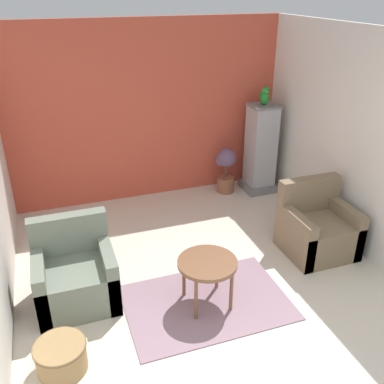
{
  "coord_description": "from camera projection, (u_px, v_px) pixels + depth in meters",
  "views": [
    {
      "loc": [
        -1.39,
        -2.08,
        2.96
      ],
      "look_at": [
        0.0,
        1.87,
        0.89
      ],
      "focal_mm": 40.0,
      "sensor_mm": 36.0,
      "label": 1
    }
  ],
  "objects": [
    {
      "name": "wicker_basket",
      "position": [
        61.0,
        356.0,
        3.57
      ],
      "size": [
        0.44,
        0.44,
        0.27
      ],
      "color": "#A37F51",
      "rests_on": "ground_plane"
    },
    {
      "name": "wall_right",
      "position": [
        350.0,
        139.0,
        5.1
      ],
      "size": [
        0.06,
        3.74,
        2.56
      ],
      "color": "silver",
      "rests_on": "ground_plane"
    },
    {
      "name": "coffee_table",
      "position": [
        207.0,
        266.0,
        4.18
      ],
      "size": [
        0.59,
        0.59,
        0.52
      ],
      "color": "brown",
      "rests_on": "ground_plane"
    },
    {
      "name": "wall_back_accent",
      "position": [
        148.0,
        113.0,
        6.11
      ],
      "size": [
        4.07,
        0.06,
        2.56
      ],
      "color": "#C64C38",
      "rests_on": "ground_plane"
    },
    {
      "name": "potted_plant",
      "position": [
        226.0,
        168.0,
        6.54
      ],
      "size": [
        0.31,
        0.28,
        0.71
      ],
      "color": "brown",
      "rests_on": "ground_plane"
    },
    {
      "name": "parrot",
      "position": [
        264.0,
        96.0,
        6.14
      ],
      "size": [
        0.13,
        0.23,
        0.27
      ],
      "color": "#1E842D",
      "rests_on": "birdcage"
    },
    {
      "name": "area_rug",
      "position": [
        207.0,
        302.0,
        4.38
      ],
      "size": [
        1.64,
        1.11,
        0.01
      ],
      "color": "gray",
      "rests_on": "ground_plane"
    },
    {
      "name": "armchair_right",
      "position": [
        317.0,
        230.0,
        5.12
      ],
      "size": [
        0.78,
        0.72,
        0.86
      ],
      "color": "#7A664C",
      "rests_on": "ground_plane"
    },
    {
      "name": "armchair_left",
      "position": [
        76.0,
        276.0,
        4.31
      ],
      "size": [
        0.78,
        0.72,
        0.86
      ],
      "color": "slate",
      "rests_on": "ground_plane"
    },
    {
      "name": "birdcage",
      "position": [
        260.0,
        151.0,
        6.51
      ],
      "size": [
        0.48,
        0.48,
        1.36
      ],
      "color": "slate",
      "rests_on": "ground_plane"
    }
  ]
}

